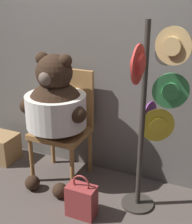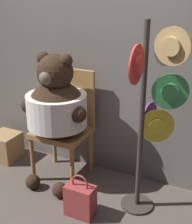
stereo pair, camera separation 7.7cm
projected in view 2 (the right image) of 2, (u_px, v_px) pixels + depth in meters
The scene contains 7 objects.
ground_plane at pixel (63, 206), 2.71m from camera, with size 14.00×14.00×0.00m, color #4C423D.
wall_back at pixel (101, 43), 2.87m from camera, with size 8.00×0.10×2.57m.
chair at pixel (66, 120), 3.01m from camera, with size 0.50×0.44×1.06m.
teddy_bear at pixel (56, 107), 2.80m from camera, with size 0.66×0.59×1.25m.
hat_display_rack at pixel (152, 108), 2.35m from camera, with size 0.46×0.57×1.56m.
handbag_on_ground at pixel (80, 200), 2.55m from camera, with size 0.24×0.14×0.38m.
wooden_crate at pixel (6, 146), 3.42m from camera, with size 0.29×0.29×0.29m.
Camera 2 is at (1.22, -1.87, 1.76)m, focal length 50.00 mm.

